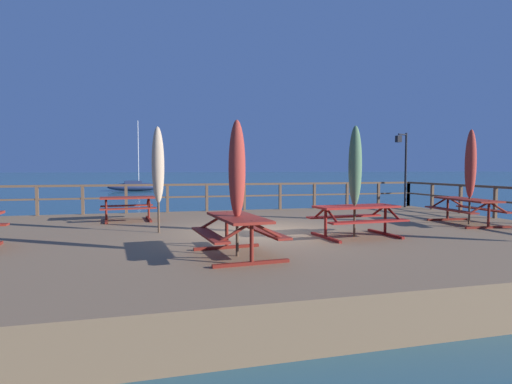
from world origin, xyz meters
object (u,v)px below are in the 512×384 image
(patio_umbrella_short_back, at_px, (471,164))
(patio_umbrella_short_mid, at_px, (158,165))
(lamp_post_hooked, at_px, (403,158))
(picnic_table_front_left, at_px, (238,227))
(picnic_table_mid_right, at_px, (467,205))
(patio_umbrella_tall_back_left, at_px, (355,166))
(patio_umbrella_tall_back_right, at_px, (237,170))
(sailboat_distant, at_px, (136,186))
(picnic_table_front_right, at_px, (356,214))
(picnic_table_back_left, at_px, (128,204))

(patio_umbrella_short_back, distance_m, patio_umbrella_short_mid, 9.08)
(lamp_post_hooked, bearing_deg, picnic_table_front_left, -138.66)
(patio_umbrella_short_back, relative_size, patio_umbrella_short_mid, 1.03)
(picnic_table_mid_right, xyz_separation_m, patio_umbrella_tall_back_left, (-4.40, -1.25, 1.16))
(patio_umbrella_tall_back_left, bearing_deg, patio_umbrella_short_mid, 157.54)
(patio_umbrella_tall_back_right, xyz_separation_m, sailboat_distant, (-2.91, 39.74, -1.90))
(picnic_table_front_left, distance_m, lamp_post_hooked, 11.99)
(patio_umbrella_tall_back_right, xyz_separation_m, lamp_post_hooked, (8.94, 7.84, 0.47))
(picnic_table_front_right, bearing_deg, picnic_table_front_left, -156.03)
(patio_umbrella_short_back, xyz_separation_m, sailboat_distant, (-10.59, 37.09, -2.06))
(patio_umbrella_tall_back_right, relative_size, patio_umbrella_short_mid, 0.94)
(picnic_table_back_left, height_order, patio_umbrella_short_mid, patio_umbrella_short_mid)
(picnic_table_front_right, relative_size, sailboat_distant, 0.28)
(picnic_table_mid_right, bearing_deg, patio_umbrella_tall_back_left, -164.18)
(picnic_table_front_right, distance_m, patio_umbrella_tall_back_right, 3.75)
(picnic_table_front_left, xyz_separation_m, picnic_table_back_left, (-2.28, 6.15, -0.01))
(picnic_table_front_right, relative_size, picnic_table_back_left, 1.20)
(picnic_table_back_left, xyz_separation_m, patio_umbrella_short_mid, (0.89, -2.78, 1.20))
(patio_umbrella_short_back, height_order, lamp_post_hooked, lamp_post_hooked)
(picnic_table_mid_right, relative_size, patio_umbrella_short_mid, 0.84)
(picnic_table_back_left, bearing_deg, patio_umbrella_short_mid, -72.22)
(lamp_post_hooked, relative_size, sailboat_distant, 0.41)
(patio_umbrella_tall_back_left, bearing_deg, picnic_table_front_right, -7.39)
(picnic_table_back_left, bearing_deg, patio_umbrella_tall_back_left, -40.44)
(picnic_table_mid_right, xyz_separation_m, patio_umbrella_tall_back_right, (-7.64, -2.70, 1.08))
(picnic_table_front_left, xyz_separation_m, patio_umbrella_tall_back_left, (3.23, 1.46, 1.16))
(picnic_table_back_left, bearing_deg, patio_umbrella_short_back, -19.38)
(picnic_table_mid_right, height_order, patio_umbrella_short_back, patio_umbrella_short_back)
(picnic_table_front_left, xyz_separation_m, lamp_post_hooked, (8.92, 7.85, 1.55))
(picnic_table_front_left, xyz_separation_m, patio_umbrella_tall_back_right, (-0.01, 0.01, 1.08))
(picnic_table_mid_right, height_order, lamp_post_hooked, lamp_post_hooked)
(patio_umbrella_tall_back_right, relative_size, patio_umbrella_short_back, 0.91)
(patio_umbrella_tall_back_left, bearing_deg, picnic_table_back_left, 139.56)
(patio_umbrella_tall_back_right, distance_m, sailboat_distant, 39.89)
(picnic_table_back_left, bearing_deg, lamp_post_hooked, 8.63)
(patio_umbrella_tall_back_right, bearing_deg, patio_umbrella_tall_back_left, 24.15)
(picnic_table_mid_right, xyz_separation_m, lamp_post_hooked, (1.30, 5.14, 1.55))
(patio_umbrella_tall_back_right, xyz_separation_m, patio_umbrella_tall_back_left, (3.24, 1.45, 0.08))
(patio_umbrella_tall_back_right, bearing_deg, patio_umbrella_short_mid, 112.16)
(lamp_post_hooked, bearing_deg, patio_umbrella_tall_back_left, -131.72)
(picnic_table_front_left, bearing_deg, sailboat_distant, 94.21)
(picnic_table_mid_right, height_order, patio_umbrella_tall_back_right, patio_umbrella_tall_back_right)
(picnic_table_front_right, bearing_deg, patio_umbrella_short_back, 15.24)
(picnic_table_mid_right, relative_size, patio_umbrella_tall_back_left, 0.86)
(picnic_table_front_left, height_order, sailboat_distant, sailboat_distant)
(patio_umbrella_tall_back_left, distance_m, patio_umbrella_short_mid, 4.99)
(picnic_table_mid_right, relative_size, sailboat_distant, 0.30)
(patio_umbrella_short_back, bearing_deg, picnic_table_mid_right, 129.28)
(patio_umbrella_short_mid, height_order, sailboat_distant, sailboat_distant)
(patio_umbrella_tall_back_right, height_order, patio_umbrella_tall_back_left, patio_umbrella_tall_back_left)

